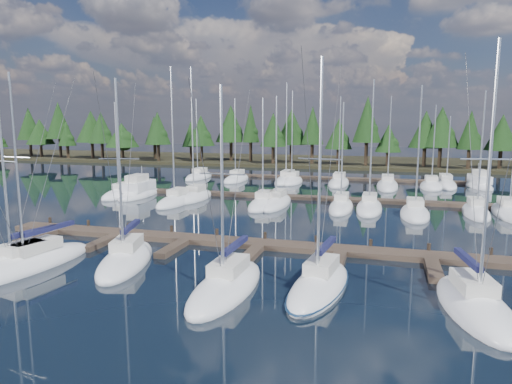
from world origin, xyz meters
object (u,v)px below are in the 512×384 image
(front_sailboat_0, at_px, (31,264))
(motor_yacht_right, at_px, (479,184))
(front_sailboat_2, at_px, (126,260))
(front_sailboat_1, at_px, (18,266))
(motor_yacht_left, at_px, (139,192))
(main_dock, at_px, (259,246))
(front_sailboat_3, at_px, (226,286))
(front_sailboat_5, at_px, (475,305))
(front_sailboat_4, at_px, (319,285))

(front_sailboat_0, height_order, motor_yacht_right, front_sailboat_0)
(front_sailboat_2, distance_m, motor_yacht_right, 54.32)
(front_sailboat_1, bearing_deg, motor_yacht_left, 105.13)
(front_sailboat_2, relative_size, motor_yacht_left, 1.39)
(front_sailboat_1, bearing_deg, main_dock, 33.14)
(front_sailboat_1, xyz_separation_m, front_sailboat_3, (14.11, 0.18, -0.00))
(front_sailboat_0, relative_size, front_sailboat_1, 1.03)
(front_sailboat_3, relative_size, motor_yacht_right, 1.41)
(front_sailboat_1, distance_m, motor_yacht_left, 29.09)
(front_sailboat_3, relative_size, front_sailboat_5, 0.87)
(front_sailboat_3, bearing_deg, front_sailboat_1, -179.26)
(front_sailboat_2, height_order, motor_yacht_left, front_sailboat_2)
(main_dock, distance_m, motor_yacht_left, 28.61)
(front_sailboat_0, xyz_separation_m, motor_yacht_right, (35.02, 47.95, 0.18))
(front_sailboat_0, height_order, front_sailboat_5, front_sailboat_5)
(front_sailboat_4, bearing_deg, motor_yacht_left, 135.41)
(main_dock, relative_size, front_sailboat_5, 3.15)
(front_sailboat_5, bearing_deg, main_dock, 149.64)
(front_sailboat_2, height_order, front_sailboat_4, front_sailboat_4)
(front_sailboat_0, xyz_separation_m, front_sailboat_4, (18.60, 1.17, 0.00))
(front_sailboat_4, bearing_deg, motor_yacht_right, 70.66)
(main_dock, xyz_separation_m, front_sailboat_5, (13.42, -7.86, 0.08))
(front_sailboat_2, relative_size, front_sailboat_5, 0.92)
(main_dock, bearing_deg, front_sailboat_2, -141.79)
(front_sailboat_2, distance_m, front_sailboat_3, 8.53)
(front_sailboat_0, distance_m, front_sailboat_3, 13.60)
(main_dock, height_order, front_sailboat_1, front_sailboat_1)
(motor_yacht_right, bearing_deg, front_sailboat_1, -126.22)
(front_sailboat_4, distance_m, front_sailboat_5, 7.96)
(main_dock, height_order, motor_yacht_right, motor_yacht_right)
(front_sailboat_3, height_order, front_sailboat_5, front_sailboat_5)
(main_dock, xyz_separation_m, front_sailboat_2, (-7.59, -5.97, 0.08))
(front_sailboat_3, xyz_separation_m, motor_yacht_right, (21.43, 48.35, 0.19))
(front_sailboat_5, xyz_separation_m, motor_yacht_right, (8.50, 47.49, 0.18))
(front_sailboat_2, bearing_deg, motor_yacht_left, 118.44)
(main_dock, relative_size, front_sailboat_3, 3.63)
(main_dock, xyz_separation_m, front_sailboat_1, (-13.62, -8.89, 0.07))
(front_sailboat_0, xyz_separation_m, motor_yacht_left, (-8.11, 27.50, 0.22))
(front_sailboat_3, xyz_separation_m, front_sailboat_5, (12.93, 0.85, 0.01))
(front_sailboat_4, distance_m, motor_yacht_left, 37.51)
(front_sailboat_2, height_order, front_sailboat_5, front_sailboat_5)
(front_sailboat_3, relative_size, motor_yacht_left, 1.31)
(front_sailboat_1, distance_m, front_sailboat_4, 19.20)
(front_sailboat_0, xyz_separation_m, front_sailboat_3, (13.60, -0.40, -0.01))
(front_sailboat_3, relative_size, front_sailboat_4, 0.89)
(front_sailboat_0, distance_m, front_sailboat_1, 0.78)
(front_sailboat_1, bearing_deg, front_sailboat_0, 48.50)
(front_sailboat_1, bearing_deg, front_sailboat_5, 2.19)
(motor_yacht_left, bearing_deg, front_sailboat_5, -37.99)
(front_sailboat_3, bearing_deg, front_sailboat_4, 17.41)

